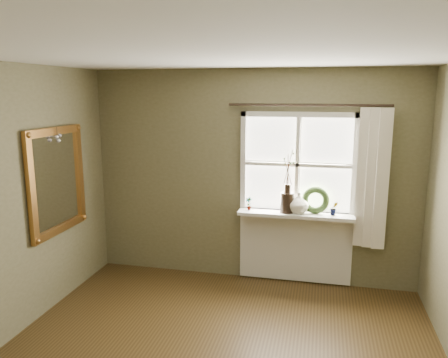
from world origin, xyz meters
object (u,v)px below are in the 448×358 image
(cream_vase, at_px, (299,203))
(gilt_mirror, at_px, (57,180))
(dark_jug, at_px, (287,202))
(wreath, at_px, (315,203))

(cream_vase, bearing_deg, gilt_mirror, -159.76)
(dark_jug, distance_m, wreath, 0.33)
(dark_jug, distance_m, cream_vase, 0.13)
(dark_jug, bearing_deg, cream_vase, 0.00)
(cream_vase, relative_size, gilt_mirror, 0.21)
(cream_vase, bearing_deg, dark_jug, 180.00)
(wreath, xyz_separation_m, gilt_mirror, (-2.74, -0.98, 0.34))
(dark_jug, height_order, gilt_mirror, gilt_mirror)
(cream_vase, distance_m, gilt_mirror, 2.74)
(dark_jug, relative_size, wreath, 0.75)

